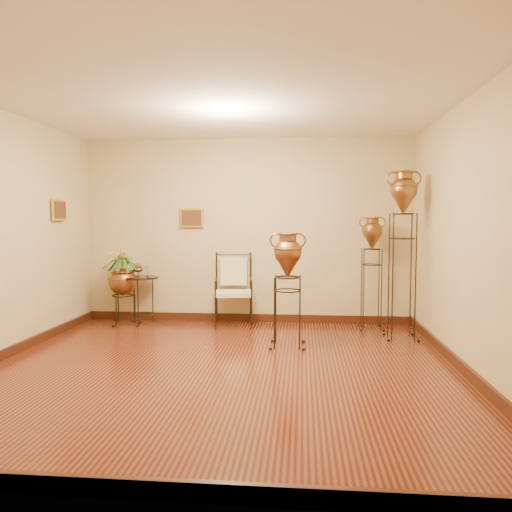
# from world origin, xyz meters

# --- Properties ---
(ground) EXTENTS (5.00, 5.00, 0.00)m
(ground) POSITION_xyz_m (0.00, 0.00, 0.00)
(ground) COLOR brown
(ground) RESTS_ON ground
(room_shell) EXTENTS (5.02, 5.02, 2.81)m
(room_shell) POSITION_xyz_m (-0.01, 0.01, 1.73)
(room_shell) COLOR #D5BB89
(room_shell) RESTS_ON ground
(amphora_tall) EXTENTS (0.46, 0.46, 2.22)m
(amphora_tall) POSITION_xyz_m (2.15, 1.56, 1.14)
(amphora_tall) COLOR black
(amphora_tall) RESTS_ON ground
(amphora_mid) EXTENTS (0.45, 0.45, 1.63)m
(amphora_mid) POSITION_xyz_m (1.84, 2.15, 0.83)
(amphora_mid) COLOR black
(amphora_mid) RESTS_ON ground
(amphora_short) EXTENTS (0.53, 0.53, 1.44)m
(amphora_short) POSITION_xyz_m (0.67, 1.00, 0.72)
(amphora_short) COLOR black
(amphora_short) RESTS_ON ground
(planter_urn) EXTENTS (0.89, 0.89, 1.26)m
(planter_urn) POSITION_xyz_m (-1.85, 2.15, 0.70)
(planter_urn) COLOR black
(planter_urn) RESTS_ON ground
(armchair) EXTENTS (0.66, 0.63, 1.06)m
(armchair) POSITION_xyz_m (-0.16, 2.15, 0.53)
(armchair) COLOR black
(armchair) RESTS_ON ground
(side_table) EXTENTS (0.63, 0.63, 0.91)m
(side_table) POSITION_xyz_m (-1.56, 2.15, 0.38)
(side_table) COLOR black
(side_table) RESTS_ON ground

